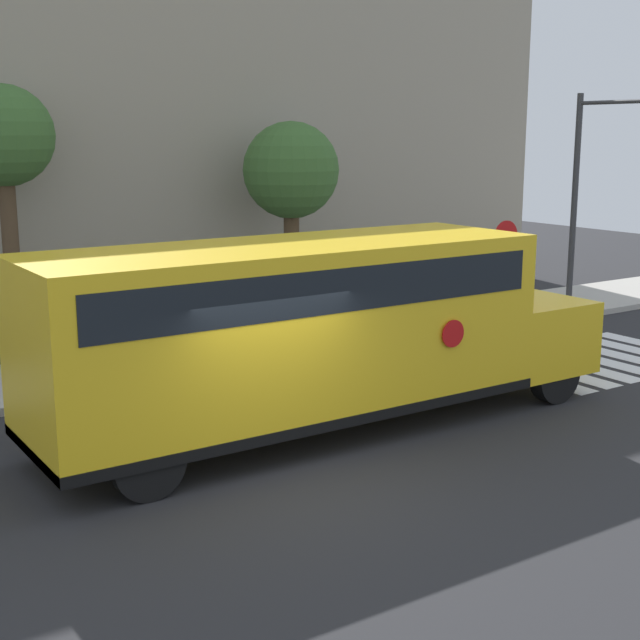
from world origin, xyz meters
TOP-DOWN VIEW (x-y plane):
  - ground_plane at (0.00, 0.00)m, footprint 60.00×60.00m
  - sidewalk_strip at (0.00, 6.50)m, footprint 44.00×3.00m
  - building_backdrop at (0.00, 13.00)m, footprint 32.00×4.00m
  - crosswalk_stripes at (8.96, 2.00)m, footprint 4.70×3.20m
  - school_bus at (1.41, 1.49)m, footprint 9.92×2.57m
  - stop_sign at (9.99, 5.81)m, footprint 0.79×0.10m
  - traffic_light at (12.37, 4.56)m, footprint 0.28×3.74m
  - tree_near_sidewalk at (-0.97, 9.81)m, footprint 2.17×2.17m
  - tree_far_sidewalk at (5.88, 9.25)m, footprint 2.42×2.42m

SIDE VIEW (x-z plane):
  - ground_plane at x=0.00m, z-range 0.00..0.00m
  - crosswalk_stripes at x=8.96m, z-range 0.00..0.01m
  - sidewalk_strip at x=0.00m, z-range 0.00..0.15m
  - stop_sign at x=9.99m, z-range 0.45..3.04m
  - school_bus at x=1.41m, z-range 0.22..3.29m
  - tree_far_sidewalk at x=5.88m, z-range 1.22..6.22m
  - traffic_light at x=12.37m, z-range 0.94..6.64m
  - tree_near_sidewalk at x=-0.97m, z-range 1.66..7.40m
  - building_backdrop at x=0.00m, z-range 0.00..10.59m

